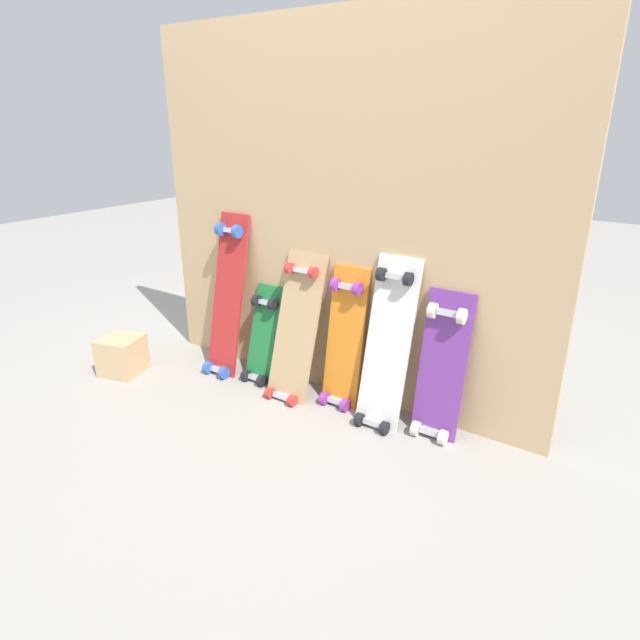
{
  "coord_description": "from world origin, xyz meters",
  "views": [
    {
      "loc": [
        1.34,
        -2.04,
        1.34
      ],
      "look_at": [
        0.0,
        -0.07,
        0.42
      ],
      "focal_mm": 30.28,
      "sensor_mm": 36.0,
      "label": 1
    }
  ],
  "objects_px": {
    "skateboard_white": "(386,351)",
    "wooden_crate": "(122,355)",
    "skateboard_natural": "(295,334)",
    "skateboard_purple": "(441,373)",
    "skateboard_red": "(227,302)",
    "skateboard_orange": "(344,344)",
    "skateboard_green": "(263,340)"
  },
  "relations": [
    {
      "from": "skateboard_green",
      "to": "skateboard_orange",
      "type": "distance_m",
      "value": 0.5
    },
    {
      "from": "skateboard_red",
      "to": "skateboard_purple",
      "type": "xyz_separation_m",
      "value": [
        1.21,
        0.04,
        -0.1
      ]
    },
    {
      "from": "skateboard_green",
      "to": "skateboard_purple",
      "type": "height_order",
      "value": "skateboard_purple"
    },
    {
      "from": "skateboard_natural",
      "to": "skateboard_purple",
      "type": "bearing_deg",
      "value": 4.26
    },
    {
      "from": "skateboard_white",
      "to": "wooden_crate",
      "type": "height_order",
      "value": "skateboard_white"
    },
    {
      "from": "skateboard_orange",
      "to": "skateboard_purple",
      "type": "relative_size",
      "value": 1.04
    },
    {
      "from": "skateboard_green",
      "to": "skateboard_purple",
      "type": "relative_size",
      "value": 0.8
    },
    {
      "from": "skateboard_natural",
      "to": "wooden_crate",
      "type": "relative_size",
      "value": 3.82
    },
    {
      "from": "skateboard_red",
      "to": "skateboard_natural",
      "type": "height_order",
      "value": "skateboard_red"
    },
    {
      "from": "skateboard_natural",
      "to": "skateboard_white",
      "type": "xyz_separation_m",
      "value": [
        0.5,
        0.02,
        0.03
      ]
    },
    {
      "from": "skateboard_red",
      "to": "skateboard_purple",
      "type": "bearing_deg",
      "value": 1.93
    },
    {
      "from": "skateboard_natural",
      "to": "wooden_crate",
      "type": "bearing_deg",
      "value": -158.86
    },
    {
      "from": "skateboard_natural",
      "to": "skateboard_purple",
      "type": "height_order",
      "value": "skateboard_natural"
    },
    {
      "from": "wooden_crate",
      "to": "skateboard_purple",
      "type": "bearing_deg",
      "value": 13.9
    },
    {
      "from": "skateboard_orange",
      "to": "wooden_crate",
      "type": "distance_m",
      "value": 1.26
    },
    {
      "from": "skateboard_red",
      "to": "skateboard_green",
      "type": "xyz_separation_m",
      "value": [
        0.23,
        0.02,
        -0.18
      ]
    },
    {
      "from": "skateboard_purple",
      "to": "wooden_crate",
      "type": "xyz_separation_m",
      "value": [
        -1.66,
        -0.41,
        -0.19
      ]
    },
    {
      "from": "wooden_crate",
      "to": "skateboard_red",
      "type": "bearing_deg",
      "value": 39.25
    },
    {
      "from": "skateboard_purple",
      "to": "skateboard_orange",
      "type": "bearing_deg",
      "value": 179.87
    },
    {
      "from": "skateboard_green",
      "to": "skateboard_orange",
      "type": "xyz_separation_m",
      "value": [
        0.49,
        0.02,
        0.09
      ]
    },
    {
      "from": "skateboard_orange",
      "to": "skateboard_purple",
      "type": "distance_m",
      "value": 0.49
    },
    {
      "from": "wooden_crate",
      "to": "skateboard_white",
      "type": "bearing_deg",
      "value": 14.82
    },
    {
      "from": "skateboard_green",
      "to": "wooden_crate",
      "type": "bearing_deg",
      "value": -150.16
    },
    {
      "from": "skateboard_white",
      "to": "skateboard_green",
      "type": "bearing_deg",
      "value": 178.78
    },
    {
      "from": "skateboard_natural",
      "to": "skateboard_white",
      "type": "relative_size",
      "value": 0.94
    },
    {
      "from": "skateboard_natural",
      "to": "skateboard_purple",
      "type": "xyz_separation_m",
      "value": [
        0.74,
        0.06,
        -0.03
      ]
    },
    {
      "from": "skateboard_green",
      "to": "skateboard_purple",
      "type": "distance_m",
      "value": 0.98
    },
    {
      "from": "skateboard_orange",
      "to": "skateboard_white",
      "type": "height_order",
      "value": "skateboard_white"
    },
    {
      "from": "skateboard_orange",
      "to": "skateboard_purple",
      "type": "xyz_separation_m",
      "value": [
        0.49,
        -0.0,
        -0.01
      ]
    },
    {
      "from": "skateboard_purple",
      "to": "wooden_crate",
      "type": "bearing_deg",
      "value": -166.1
    },
    {
      "from": "skateboard_white",
      "to": "wooden_crate",
      "type": "bearing_deg",
      "value": -165.18
    },
    {
      "from": "skateboard_orange",
      "to": "skateboard_white",
      "type": "distance_m",
      "value": 0.25
    }
  ]
}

